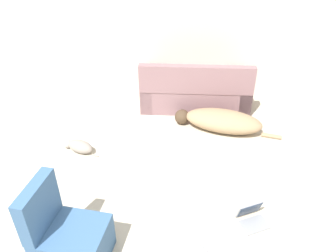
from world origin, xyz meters
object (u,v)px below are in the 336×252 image
object	(u,v)px
couch	(195,92)
laptop_open	(252,216)
cat	(79,146)
laptop_closed	(217,249)
dog	(221,121)
side_chair	(68,238)

from	to	relation	value
couch	laptop_open	bearing A→B (deg)	103.19
cat	laptop_closed	world-z (taller)	cat
cat	laptop_closed	xyz separation A→B (m)	(1.88, -1.52, -0.07)
couch	laptop_closed	distance (m)	3.01
dog	laptop_open	bearing A→B (deg)	110.33
cat	laptop_open	size ratio (longest dim) A/B	1.50
laptop_open	laptop_closed	distance (m)	0.58
couch	cat	size ratio (longest dim) A/B	3.24
couch	side_chair	bearing A→B (deg)	68.80
couch	laptop_closed	xyz separation A→B (m)	(0.24, -2.99, -0.26)
laptop_open	side_chair	xyz separation A→B (m)	(-1.82, -0.60, 0.22)
couch	laptop_open	size ratio (longest dim) A/B	4.86
cat	couch	bearing A→B (deg)	-116.91
couch	cat	bearing A→B (deg)	41.23
dog	side_chair	bearing A→B (deg)	69.86
dog	cat	bearing A→B (deg)	32.63
dog	cat	xyz separation A→B (m)	(-2.04, -0.72, -0.08)
cat	laptop_open	world-z (taller)	laptop_open
dog	couch	bearing A→B (deg)	-48.39
laptop_open	side_chair	distance (m)	1.93
couch	dog	world-z (taller)	couch
couch	laptop_closed	bearing A→B (deg)	93.94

